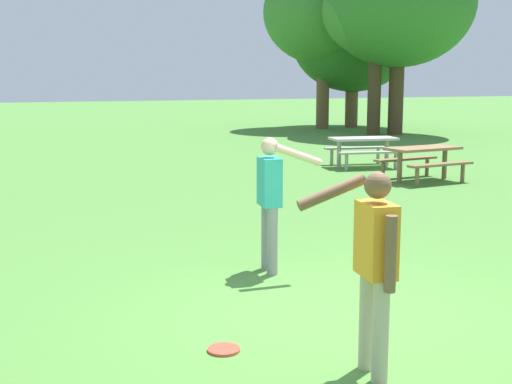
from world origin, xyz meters
TOP-DOWN VIEW (x-y plane):
  - ground_plane at (0.00, 0.00)m, footprint 120.00×120.00m
  - person_thrower at (-0.38, -1.27)m, footprint 0.66×0.67m
  - person_catcher at (0.01, 1.77)m, footprint 0.66×0.67m
  - frisbee at (-1.31, -0.38)m, footprint 0.29×0.29m
  - picnic_table_near at (6.07, 7.35)m, footprint 1.86×1.62m
  - picnic_table_far at (6.05, 9.99)m, footprint 1.90×1.66m
  - tree_broad_center at (11.12, 22.41)m, footprint 5.38×5.38m
  - tree_far_right at (11.55, 18.68)m, footprint 4.31×4.31m
  - tree_slender_mid at (12.38, 18.39)m, footprint 5.99×5.99m
  - tree_back_left at (12.71, 22.62)m, footprint 5.59×5.59m

SIDE VIEW (x-z plane):
  - ground_plane at x=0.00m, z-range 0.00..0.00m
  - frisbee at x=-1.31m, z-range 0.00..0.03m
  - picnic_table_near at x=6.07m, z-range 0.18..0.95m
  - picnic_table_far at x=6.05m, z-range 0.18..0.95m
  - person_thrower at x=-0.38m, z-range 0.14..1.78m
  - person_catcher at x=0.01m, z-range 0.14..1.78m
  - tree_back_left at x=12.71m, z-range 0.80..7.18m
  - tree_far_right at x=11.55m, z-range 1.49..8.24m
  - tree_broad_center at x=11.12m, z-range 1.39..8.80m
  - tree_slender_mid at x=12.38m, z-range 1.32..9.09m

